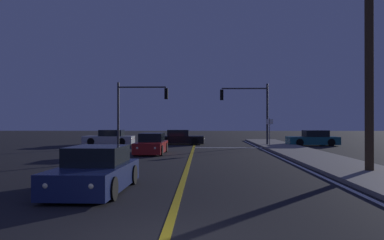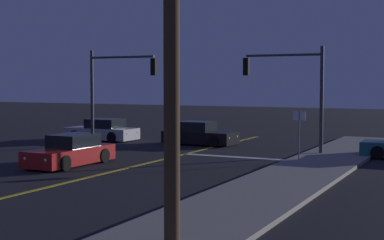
{
  "view_description": "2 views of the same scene",
  "coord_description": "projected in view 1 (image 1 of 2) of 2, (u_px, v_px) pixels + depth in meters",
  "views": [
    {
      "loc": [
        0.66,
        -6.39,
        2.1
      ],
      "look_at": [
        -0.02,
        20.1,
        2.2
      ],
      "focal_mm": 35.86,
      "sensor_mm": 36.0,
      "label": 1
    },
    {
      "loc": [
        13.17,
        -1.7,
        3.57
      ],
      "look_at": [
        1.68,
        21.62,
        1.91
      ],
      "focal_mm": 54.85,
      "sensor_mm": 36.0,
      "label": 2
    }
  ],
  "objects": [
    {
      "name": "car_distant_tail_black",
      "position": [
        181.0,
        138.0,
        34.99
      ],
      "size": [
        4.26,
        1.98,
        1.34
      ],
      "rotation": [
        0.0,
        0.0,
        -1.6
      ],
      "color": "black",
      "rests_on": "ground"
    },
    {
      "name": "traffic_signal_near_right",
      "position": [
        249.0,
        104.0,
        32.82
      ],
      "size": [
        4.13,
        0.28,
        5.34
      ],
      "rotation": [
        0.0,
        0.0,
        3.14
      ],
      "color": "#38383D",
      "rests_on": "ground"
    },
    {
      "name": "lane_line_edge_right",
      "position": [
        293.0,
        163.0,
        19.13
      ],
      "size": [
        0.16,
        43.77,
        0.01
      ],
      "primitive_type": "cube",
      "color": "white",
      "rests_on": "ground"
    },
    {
      "name": "utility_pole_right",
      "position": [
        369.0,
        27.0,
        15.34
      ],
      "size": [
        1.51,
        0.34,
        11.47
      ],
      "color": "#42301E",
      "rests_on": "ground"
    },
    {
      "name": "stop_bar",
      "position": [
        228.0,
        148.0,
        30.56
      ],
      "size": [
        5.47,
        0.5,
        0.01
      ],
      "primitive_type": "cube",
      "color": "white",
      "rests_on": "ground"
    },
    {
      "name": "car_following_oncoming_navy",
      "position": [
        95.0,
        172.0,
        11.58
      ],
      "size": [
        2.03,
        4.4,
        1.34
      ],
      "rotation": [
        0.0,
        0.0,
        3.12
      ],
      "color": "navy",
      "rests_on": "ground"
    },
    {
      "name": "lane_line_center",
      "position": [
        189.0,
        163.0,
        19.26
      ],
      "size": [
        0.2,
        43.77,
        0.01
      ],
      "primitive_type": "cube",
      "color": "gold",
      "rests_on": "ground"
    },
    {
      "name": "car_far_approaching_red",
      "position": [
        151.0,
        145.0,
        24.99
      ],
      "size": [
        1.86,
        4.43,
        1.34
      ],
      "rotation": [
        0.0,
        0.0,
        3.13
      ],
      "color": "maroon",
      "rests_on": "ground"
    },
    {
      "name": "traffic_signal_far_left",
      "position": [
        137.0,
        103.0,
        31.67
      ],
      "size": [
        4.22,
        0.28,
        5.35
      ],
      "color": "#38383D",
      "rests_on": "ground"
    },
    {
      "name": "car_mid_block_teal",
      "position": [
        313.0,
        139.0,
        33.3
      ],
      "size": [
        4.4,
        1.93,
        1.34
      ],
      "rotation": [
        0.0,
        0.0,
        1.6
      ],
      "color": "#195960",
      "rests_on": "ground"
    },
    {
      "name": "car_lead_oncoming_silver",
      "position": [
        110.0,
        138.0,
        34.79
      ],
      "size": [
        4.51,
        1.99,
        1.34
      ],
      "rotation": [
        0.0,
        0.0,
        1.56
      ],
      "color": "#B2B5BA",
      "rests_on": "ground"
    },
    {
      "name": "sidewalk_right",
      "position": [
        330.0,
        162.0,
        19.08
      ],
      "size": [
        3.2,
        46.34,
        0.15
      ],
      "primitive_type": "cube",
      "color": "gray",
      "rests_on": "ground"
    },
    {
      "name": "street_sign_corner",
      "position": [
        270.0,
        128.0,
        29.98
      ],
      "size": [
        0.56,
        0.08,
        2.34
      ],
      "color": "slate",
      "rests_on": "ground"
    }
  ]
}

